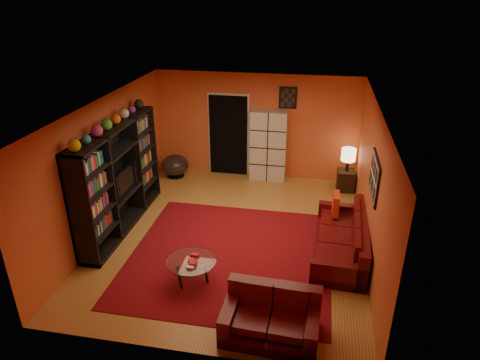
% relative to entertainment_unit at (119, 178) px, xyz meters
% --- Properties ---
extents(floor, '(6.00, 6.00, 0.00)m').
position_rel_entertainment_unit_xyz_m(floor, '(2.27, 0.00, -1.05)').
color(floor, olive).
rests_on(floor, ground).
extents(ceiling, '(6.00, 6.00, 0.00)m').
position_rel_entertainment_unit_xyz_m(ceiling, '(2.27, 0.00, 1.55)').
color(ceiling, white).
rests_on(ceiling, wall_back).
extents(wall_back, '(6.00, 0.00, 6.00)m').
position_rel_entertainment_unit_xyz_m(wall_back, '(2.27, 3.00, 0.25)').
color(wall_back, '#C5522B').
rests_on(wall_back, floor).
extents(wall_front, '(6.00, 0.00, 6.00)m').
position_rel_entertainment_unit_xyz_m(wall_front, '(2.27, -3.00, 0.25)').
color(wall_front, '#C5522B').
rests_on(wall_front, floor).
extents(wall_left, '(0.00, 6.00, 6.00)m').
position_rel_entertainment_unit_xyz_m(wall_left, '(-0.23, 0.00, 0.25)').
color(wall_left, '#C5522B').
rests_on(wall_left, floor).
extents(wall_right, '(0.00, 6.00, 6.00)m').
position_rel_entertainment_unit_xyz_m(wall_right, '(4.78, 0.00, 0.25)').
color(wall_right, '#C5522B').
rests_on(wall_right, floor).
extents(rug, '(3.60, 3.60, 0.01)m').
position_rel_entertainment_unit_xyz_m(rug, '(2.38, -0.70, -1.04)').
color(rug, '#590A11').
rests_on(rug, floor).
extents(doorway, '(0.95, 0.10, 2.04)m').
position_rel_entertainment_unit_xyz_m(doorway, '(1.57, 2.96, -0.03)').
color(doorway, black).
rests_on(doorway, floor).
extents(wall_art_right, '(0.03, 1.00, 0.70)m').
position_rel_entertainment_unit_xyz_m(wall_art_right, '(4.75, -0.30, 0.55)').
color(wall_art_right, black).
rests_on(wall_art_right, wall_right).
extents(wall_art_back, '(0.42, 0.03, 0.52)m').
position_rel_entertainment_unit_xyz_m(wall_art_back, '(3.02, 2.98, 1.00)').
color(wall_art_back, black).
rests_on(wall_art_back, wall_back).
extents(entertainment_unit, '(0.45, 3.00, 2.10)m').
position_rel_entertainment_unit_xyz_m(entertainment_unit, '(0.00, 0.00, 0.00)').
color(entertainment_unit, black).
rests_on(entertainment_unit, floor).
extents(tv, '(0.92, 0.12, 0.53)m').
position_rel_entertainment_unit_xyz_m(tv, '(0.05, 0.03, -0.06)').
color(tv, black).
rests_on(tv, entertainment_unit).
extents(sofa, '(1.02, 2.28, 0.85)m').
position_rel_entertainment_unit_xyz_m(sofa, '(4.41, -0.21, -0.77)').
color(sofa, '#46090E').
rests_on(sofa, rug).
extents(loveseat, '(1.37, 0.86, 0.85)m').
position_rel_entertainment_unit_xyz_m(loveseat, '(3.32, -2.42, -0.76)').
color(loveseat, '#46090E').
rests_on(loveseat, rug).
extents(throw_pillow, '(0.12, 0.42, 0.42)m').
position_rel_entertainment_unit_xyz_m(throw_pillow, '(4.22, 0.50, -0.42)').
color(throw_pillow, red).
rests_on(throw_pillow, sofa).
extents(coffee_table, '(0.81, 0.81, 0.40)m').
position_rel_entertainment_unit_xyz_m(coffee_table, '(1.90, -1.53, -0.68)').
color(coffee_table, silver).
rests_on(coffee_table, floor).
extents(storage_cabinet, '(0.88, 0.39, 1.76)m').
position_rel_entertainment_unit_xyz_m(storage_cabinet, '(2.61, 2.80, -0.17)').
color(storage_cabinet, '#BAB7AB').
rests_on(storage_cabinet, floor).
extents(bowl_chair, '(0.70, 0.70, 0.57)m').
position_rel_entertainment_unit_xyz_m(bowl_chair, '(0.27, 2.48, -0.75)').
color(bowl_chair, black).
rests_on(bowl_chair, floor).
extents(side_table, '(0.42, 0.42, 0.50)m').
position_rel_entertainment_unit_xyz_m(side_table, '(4.53, 2.47, -0.80)').
color(side_table, black).
rests_on(side_table, floor).
extents(table_lamp, '(0.33, 0.33, 0.55)m').
position_rel_entertainment_unit_xyz_m(table_lamp, '(4.53, 2.47, -0.15)').
color(table_lamp, black).
rests_on(table_lamp, side_table).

